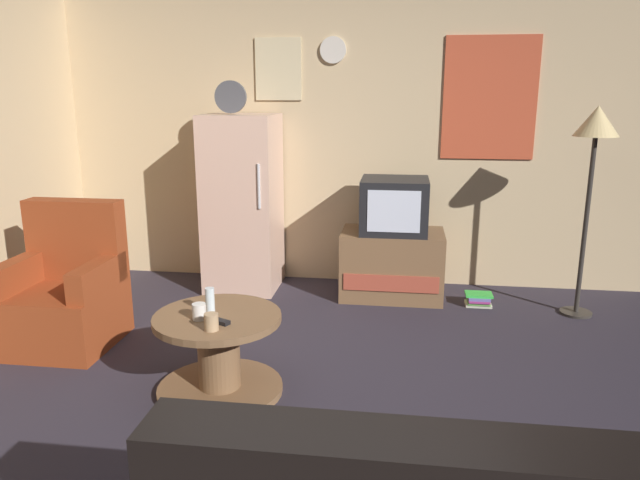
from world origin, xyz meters
name	(u,v)px	position (x,y,z in m)	size (l,w,h in m)	color
ground_plane	(301,417)	(0.00, 0.00, 0.00)	(12.00, 12.00, 0.00)	#2D2833
wall_with_art	(348,139)	(0.01, 2.45, 1.27)	(5.20, 0.12, 2.54)	#D1B284
fridge	(243,203)	(-0.86, 2.08, 0.75)	(0.60, 0.62, 1.77)	beige
tv_stand	(392,264)	(0.43, 2.00, 0.28)	(0.84, 0.53, 0.56)	brown
crt_tv	(394,205)	(0.44, 2.00, 0.78)	(0.54, 0.51, 0.44)	black
standing_lamp	(595,138)	(1.87, 1.78, 1.36)	(0.32, 0.32, 1.59)	#332D28
coffee_table	(219,354)	(-0.51, 0.20, 0.24)	(0.72, 0.72, 0.47)	brown
wine_glass	(210,301)	(-0.55, 0.22, 0.55)	(0.05, 0.05, 0.15)	silver
mug_ceramic_white	(199,312)	(-0.59, 0.13, 0.52)	(0.08, 0.08, 0.09)	silver
mug_ceramic_tan	(211,322)	(-0.47, -0.01, 0.52)	(0.08, 0.08, 0.09)	tan
remote_control	(217,321)	(-0.47, 0.09, 0.48)	(0.15, 0.04, 0.02)	black
armchair	(66,295)	(-1.76, 0.76, 0.34)	(0.68, 0.68, 0.96)	maroon
book_stack	(478,299)	(1.14, 1.86, 0.05)	(0.21, 0.18, 0.10)	beige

